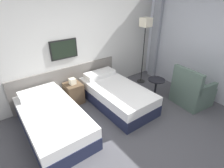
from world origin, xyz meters
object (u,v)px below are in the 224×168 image
at_px(bed_near_window, 116,95).
at_px(armchair, 191,92).
at_px(bed_near_door, 53,120).
at_px(floor_lamp, 145,29).
at_px(side_table, 156,85).
at_px(nightstand, 74,93).

bearing_deg(bed_near_window, armchair, -36.09).
distance_m(bed_near_door, floor_lamp, 3.23).
distance_m(bed_near_door, side_table, 2.53).
xyz_separation_m(bed_near_door, side_table, (2.49, -0.41, 0.13)).
bearing_deg(side_table, nightstand, 147.42).
relative_size(bed_near_door, side_table, 3.48).
relative_size(floor_lamp, armchair, 1.95).
bearing_deg(armchair, floor_lamp, 11.44).
bearing_deg(floor_lamp, bed_near_window, -160.28).
relative_size(bed_near_door, nightstand, 2.96).
xyz_separation_m(bed_near_door, bed_near_window, (1.56, 0.00, 0.00)).
height_order(bed_near_window, armchair, armchair).
relative_size(bed_near_window, floor_lamp, 1.03).
xyz_separation_m(floor_lamp, side_table, (-0.42, -0.89, -1.20)).
bearing_deg(floor_lamp, armchair, -85.83).
bearing_deg(nightstand, armchair, -37.98).
relative_size(bed_near_window, nightstand, 2.96).
distance_m(floor_lamp, armchair, 2.00).
distance_m(bed_near_window, nightstand, 1.04).
distance_m(bed_near_window, armchair, 1.81).
xyz_separation_m(nightstand, floor_lamp, (2.13, -0.20, 1.31)).
relative_size(nightstand, floor_lamp, 0.35).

